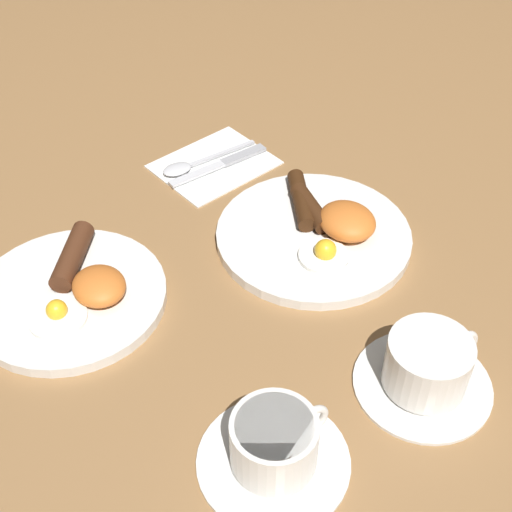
{
  "coord_description": "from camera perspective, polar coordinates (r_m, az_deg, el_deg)",
  "views": [
    {
      "loc": [
        -0.56,
        0.49,
        0.66
      ],
      "look_at": [
        -0.0,
        0.1,
        0.03
      ],
      "focal_mm": 50.0,
      "sensor_mm": 36.0,
      "label": 1
    }
  ],
  "objects": [
    {
      "name": "spoon",
      "position": [
        1.12,
        -5.51,
        7.21
      ],
      "size": [
        0.03,
        0.16,
        0.01
      ],
      "rotation": [
        0.0,
        0.0,
        1.55
      ],
      "color": "silver",
      "rests_on": "napkin"
    },
    {
      "name": "breakfast_plate_near",
      "position": [
        0.98,
        5.0,
        1.97
      ],
      "size": [
        0.27,
        0.27,
        0.05
      ],
      "color": "silver",
      "rests_on": "ground_plane"
    },
    {
      "name": "teacup_far",
      "position": [
        0.74,
        1.49,
        -15.02
      ],
      "size": [
        0.16,
        0.16,
        0.07
      ],
      "color": "silver",
      "rests_on": "ground_plane"
    },
    {
      "name": "knife",
      "position": [
        1.12,
        -2.59,
        7.44
      ],
      "size": [
        0.02,
        0.17,
        0.01
      ],
      "rotation": [
        0.0,
        0.0,
        1.58
      ],
      "color": "silver",
      "rests_on": "napkin"
    },
    {
      "name": "breakfast_plate_far",
      "position": [
        0.93,
        -14.42,
        -2.89
      ],
      "size": [
        0.24,
        0.24,
        0.05
      ],
      "color": "silver",
      "rests_on": "ground_plane"
    },
    {
      "name": "teacup_near",
      "position": [
        0.82,
        13.52,
        -8.71
      ],
      "size": [
        0.16,
        0.16,
        0.07
      ],
      "color": "silver",
      "rests_on": "ground_plane"
    },
    {
      "name": "napkin",
      "position": [
        1.13,
        -3.36,
        7.37
      ],
      "size": [
        0.16,
        0.19,
        0.01
      ],
      "primitive_type": "cube",
      "rotation": [
        0.0,
        0.0,
        0.11
      ],
      "color": "white",
      "rests_on": "ground_plane"
    },
    {
      "name": "ground_plane",
      "position": [
        0.99,
        4.59,
        1.29
      ],
      "size": [
        3.0,
        3.0,
        0.0
      ],
      "primitive_type": "plane",
      "color": "olive"
    }
  ]
}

